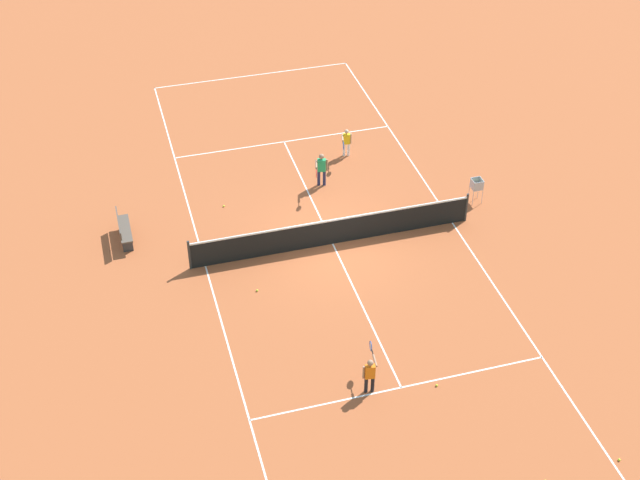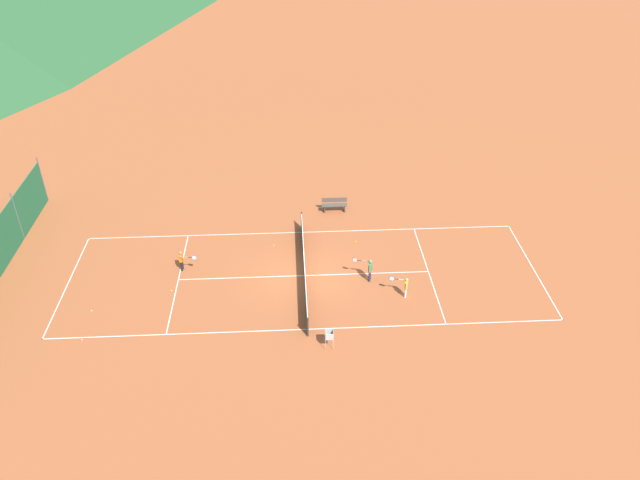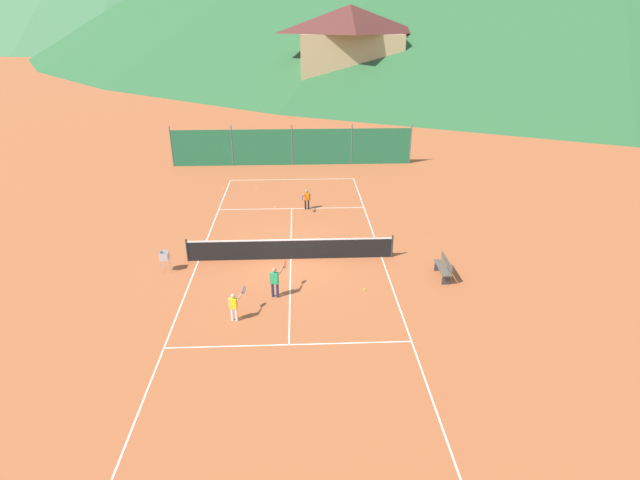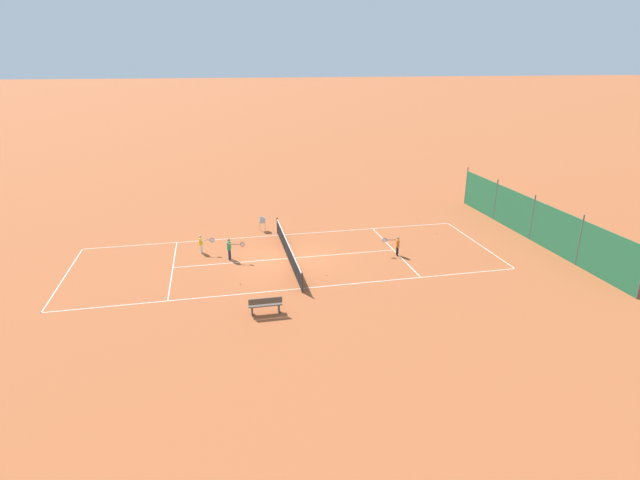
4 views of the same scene
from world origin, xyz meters
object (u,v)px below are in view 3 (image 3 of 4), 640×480
(tennis_net, at_px, (290,249))
(ball_hopper, at_px, (165,257))
(tennis_ball_alley_left, at_px, (224,188))
(player_near_baseline, at_px, (234,304))
(tennis_ball_by_net_left, at_px, (365,289))
(player_far_service, at_px, (307,198))
(tennis_ball_near_corner, at_px, (350,242))
(alpine_chalet, at_px, (349,53))
(tennis_ball_service_box, at_px, (256,188))
(player_far_baseline, at_px, (275,280))
(tennis_ball_alley_right, at_px, (276,207))
(courtside_bench, at_px, (444,268))

(tennis_net, bearing_deg, ball_hopper, -170.21)
(tennis_ball_alley_left, bearing_deg, player_near_baseline, -81.03)
(ball_hopper, bearing_deg, tennis_ball_alley_left, 84.76)
(tennis_ball_by_net_left, relative_size, ball_hopper, 0.07)
(player_far_service, distance_m, tennis_ball_alley_left, 6.45)
(tennis_net, relative_size, player_far_service, 8.01)
(tennis_ball_near_corner, relative_size, alpine_chalet, 0.01)
(player_far_service, height_order, tennis_ball_service_box, player_far_service)
(player_far_baseline, relative_size, tennis_ball_near_corner, 19.16)
(player_far_baseline, bearing_deg, tennis_ball_alley_right, 92.17)
(player_near_baseline, relative_size, tennis_ball_near_corner, 16.49)
(tennis_net, distance_m, tennis_ball_alley_left, 10.97)
(tennis_ball_near_corner, relative_size, ball_hopper, 0.07)
(tennis_net, distance_m, tennis_ball_service_box, 10.43)
(player_near_baseline, height_order, player_far_baseline, player_far_baseline)
(player_far_service, height_order, ball_hopper, player_far_service)
(tennis_ball_alley_right, distance_m, alpine_chalet, 39.54)
(tennis_net, xyz_separation_m, player_far_service, (0.85, 6.24, 0.17))
(player_far_baseline, height_order, tennis_ball_near_corner, player_far_baseline)
(player_near_baseline, height_order, courtside_bench, player_near_baseline)
(player_far_baseline, bearing_deg, tennis_ball_alley_left, 105.66)
(tennis_ball_alley_right, height_order, ball_hopper, ball_hopper)
(tennis_ball_alley_left, bearing_deg, tennis_ball_alley_right, -46.00)
(courtside_bench, bearing_deg, player_far_service, 123.71)
(ball_hopper, bearing_deg, tennis_ball_service_box, 74.70)
(tennis_ball_service_box, relative_size, courtside_bench, 0.04)
(tennis_ball_alley_left, bearing_deg, player_far_baseline, -74.34)
(player_far_baseline, xyz_separation_m, tennis_ball_alley_left, (-3.74, 13.33, -0.70))
(ball_hopper, distance_m, courtside_bench, 11.69)
(ball_hopper, height_order, alpine_chalet, alpine_chalet)
(player_far_service, xyz_separation_m, ball_hopper, (-6.14, -7.16, -0.02))
(tennis_net, bearing_deg, tennis_ball_alley_left, 112.99)
(tennis_ball_alley_left, bearing_deg, player_far_service, -36.90)
(ball_hopper, relative_size, courtside_bench, 0.59)
(tennis_net, relative_size, tennis_ball_near_corner, 139.09)
(tennis_ball_by_net_left, distance_m, tennis_ball_near_corner, 4.52)
(tennis_ball_alley_right, xyz_separation_m, courtside_bench, (7.26, -8.61, 0.42))
(tennis_net, relative_size, tennis_ball_alley_left, 139.09)
(player_far_baseline, height_order, courtside_bench, player_far_baseline)
(tennis_ball_near_corner, height_order, ball_hopper, ball_hopper)
(courtside_bench, bearing_deg, tennis_ball_near_corner, 134.45)
(tennis_net, height_order, tennis_ball_alley_left, tennis_net)
(tennis_net, xyz_separation_m, tennis_ball_service_box, (-2.26, 10.17, -0.47))
(tennis_net, relative_size, tennis_ball_alley_right, 139.09)
(ball_hopper, bearing_deg, tennis_ball_alley_right, 59.83)
(tennis_ball_alley_left, distance_m, alpine_chalet, 37.05)
(player_near_baseline, distance_m, tennis_ball_alley_left, 15.10)
(alpine_chalet, bearing_deg, player_far_baseline, -98.84)
(player_far_baseline, relative_size, ball_hopper, 1.42)
(tennis_ball_by_net_left, distance_m, tennis_ball_alley_left, 14.90)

